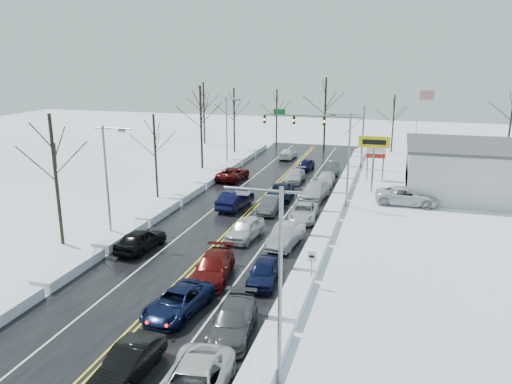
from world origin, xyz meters
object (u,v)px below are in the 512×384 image
(traffic_signal_mast, at_px, (324,124))
(flagpole, at_px, (418,122))
(dealership_building, at_px, (509,172))
(oncoming_car_0, at_px, (235,208))
(tires_plus_sign, at_px, (374,146))

(traffic_signal_mast, distance_m, flagpole, 11.90)
(traffic_signal_mast, xyz_separation_m, dealership_building, (20.53, -9.99, -2.82))
(flagpole, bearing_deg, traffic_signal_mast, -170.27)
(oncoming_car_0, bearing_deg, traffic_signal_mast, -96.30)
(flagpole, bearing_deg, tires_plus_sign, -108.44)
(traffic_signal_mast, relative_size, flagpole, 1.33)
(oncoming_car_0, bearing_deg, flagpole, -118.61)
(flagpole, xyz_separation_m, dealership_building, (8.80, -12.00, -3.27))
(tires_plus_sign, distance_m, dealership_building, 13.82)
(tires_plus_sign, height_order, oncoming_car_0, tires_plus_sign)
(traffic_signal_mast, distance_m, tires_plus_sign, 13.92)
(traffic_signal_mast, distance_m, oncoming_car_0, 22.70)
(dealership_building, relative_size, oncoming_car_0, 3.93)
(flagpole, xyz_separation_m, oncoming_car_0, (-16.79, -23.45, -5.93))
(flagpole, relative_size, dealership_building, 0.49)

